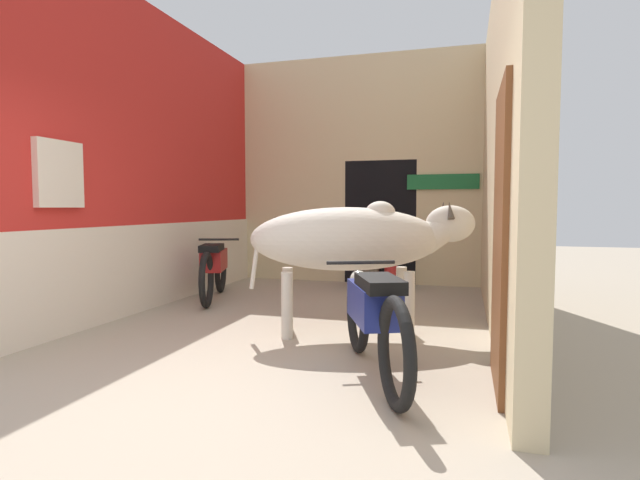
{
  "coord_description": "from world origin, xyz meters",
  "views": [
    {
      "loc": [
        1.76,
        -2.69,
        1.26
      ],
      "look_at": [
        0.25,
        2.47,
        0.91
      ],
      "focal_mm": 28.0,
      "sensor_mm": 36.0,
      "label": 1
    }
  ],
  "objects": [
    {
      "name": "wall_back_with_doorway",
      "position": [
        0.16,
        5.76,
        1.55
      ],
      "size": [
        4.03,
        0.93,
        3.77
      ],
      "color": "beige",
      "rests_on": "ground_plane"
    },
    {
      "name": "ground_plane",
      "position": [
        0.0,
        0.0,
        0.0
      ],
      "size": [
        30.0,
        30.0,
        0.0
      ],
      "primitive_type": "plane",
      "color": "tan"
    },
    {
      "name": "motorcycle_near",
      "position": [
        1.11,
        0.95,
        0.47
      ],
      "size": [
        0.88,
        1.85,
        0.82
      ],
      "color": "black",
      "rests_on": "ground_plane"
    },
    {
      "name": "cow",
      "position": [
        0.72,
        2.16,
        0.95
      ],
      "size": [
        2.28,
        1.25,
        1.34
      ],
      "color": "beige",
      "rests_on": "ground_plane"
    },
    {
      "name": "plastic_stool",
      "position": [
        0.69,
        4.85,
        0.25
      ],
      "size": [
        0.29,
        0.29,
        0.46
      ],
      "color": "red",
      "rests_on": "ground_plane"
    },
    {
      "name": "shopkeeper_seated",
      "position": [
        0.38,
        4.87,
        0.68
      ],
      "size": [
        0.37,
        0.33,
        1.29
      ],
      "color": "brown",
      "rests_on": "ground_plane"
    },
    {
      "name": "wall_left_shopfront",
      "position": [
        -2.1,
        2.74,
        1.82
      ],
      "size": [
        0.25,
        5.5,
        3.77
      ],
      "color": "red",
      "rests_on": "ground_plane"
    },
    {
      "name": "motorcycle_far",
      "position": [
        -1.53,
        3.41,
        0.46
      ],
      "size": [
        0.77,
        1.8,
        0.81
      ],
      "color": "black",
      "rests_on": "ground_plane"
    },
    {
      "name": "wall_right_with_door",
      "position": [
        2.1,
        2.7,
        1.86
      ],
      "size": [
        0.22,
        5.5,
        3.77
      ],
      "color": "beige",
      "rests_on": "ground_plane"
    }
  ]
}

